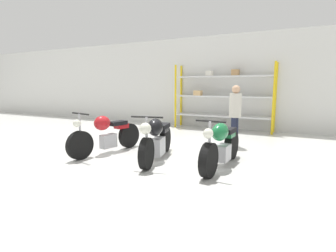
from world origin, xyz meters
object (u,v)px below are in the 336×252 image
Objects in this scene: motorcycle_green at (221,145)px; person_browsing at (235,111)px; motorcycle_black at (157,139)px; shelving_rack at (222,95)px; motorcycle_red at (106,134)px.

person_browsing is at bearing -171.70° from motorcycle_green.
motorcycle_green is at bearing 81.41° from motorcycle_black.
shelving_rack is 4.86m from motorcycle_black.
person_browsing reaches higher than motorcycle_black.
shelving_rack reaches higher than motorcycle_red.
motorcycle_black is (1.40, 0.06, 0.00)m from motorcycle_red.
motorcycle_red is 3.48m from person_browsing.
person_browsing reaches higher than motorcycle_red.
person_browsing is at bearing 140.55° from motorcycle_red.
shelving_rack is at bearing -57.42° from person_browsing.
shelving_rack is at bearing 165.42° from motorcycle_black.
person_browsing is (1.28, 2.10, 0.51)m from motorcycle_black.
person_browsing is (2.68, 2.16, 0.51)m from motorcycle_red.
shelving_rack is 5.16m from motorcycle_red.
motorcycle_red is 2.87m from motorcycle_green.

